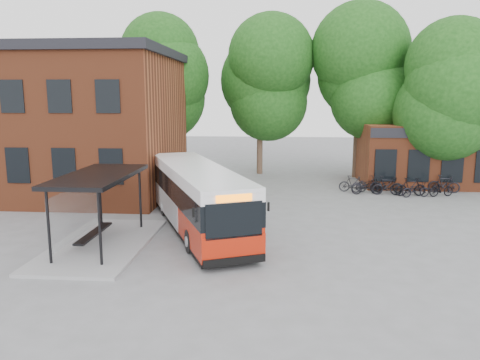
# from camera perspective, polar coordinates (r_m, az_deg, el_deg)

# --- Properties ---
(ground) EXTENTS (100.00, 100.00, 0.00)m
(ground) POSITION_cam_1_polar(r_m,az_deg,el_deg) (19.22, -2.66, -7.41)
(ground) COLOR slate
(station_building) EXTENTS (18.40, 10.40, 8.50)m
(station_building) POSITION_cam_1_polar(r_m,az_deg,el_deg) (31.25, -24.97, 6.38)
(station_building) COLOR brown
(station_building) RESTS_ON ground
(shop_row) EXTENTS (14.00, 6.20, 4.00)m
(shop_row) POSITION_cam_1_polar(r_m,az_deg,el_deg) (34.77, 25.96, 2.87)
(shop_row) COLOR brown
(shop_row) RESTS_ON ground
(bus_shelter) EXTENTS (3.60, 7.00, 2.90)m
(bus_shelter) POSITION_cam_1_polar(r_m,az_deg,el_deg) (19.00, -16.70, -3.51)
(bus_shelter) COLOR black
(bus_shelter) RESTS_ON ground
(bike_rail) EXTENTS (5.20, 0.10, 0.38)m
(bike_rail) POSITION_cam_1_polar(r_m,az_deg,el_deg) (29.55, 18.09, -1.29)
(bike_rail) COLOR black
(bike_rail) RESTS_ON ground
(tree_0) EXTENTS (7.92, 7.92, 11.00)m
(tree_0) POSITION_cam_1_polar(r_m,az_deg,el_deg) (35.18, -9.23, 9.55)
(tree_0) COLOR #154211
(tree_0) RESTS_ON ground
(tree_1) EXTENTS (7.92, 7.92, 10.40)m
(tree_1) POSITION_cam_1_polar(r_m,az_deg,el_deg) (35.20, 2.46, 9.18)
(tree_1) COLOR #154211
(tree_1) RESTS_ON ground
(tree_2) EXTENTS (7.92, 7.92, 11.00)m
(tree_2) POSITION_cam_1_polar(r_m,az_deg,el_deg) (34.63, 14.21, 9.36)
(tree_2) COLOR #154211
(tree_2) RESTS_ON ground
(tree_3) EXTENTS (7.04, 7.04, 9.28)m
(tree_3) POSITION_cam_1_polar(r_m,az_deg,el_deg) (32.01, 24.25, 7.20)
(tree_3) COLOR #154211
(tree_3) RESTS_ON ground
(city_bus) EXTENTS (6.44, 11.00, 2.79)m
(city_bus) POSITION_cam_1_polar(r_m,az_deg,el_deg) (20.69, -5.29, -2.18)
(city_bus) COLOR #B01D0A
(city_bus) RESTS_ON ground
(bicycle_0) EXTENTS (2.00, 1.22, 0.99)m
(bicycle_0) POSITION_cam_1_polar(r_m,az_deg,el_deg) (29.63, 15.06, -0.50)
(bicycle_0) COLOR black
(bicycle_0) RESTS_ON ground
(bicycle_1) EXTENTS (1.71, 0.61, 1.01)m
(bicycle_1) POSITION_cam_1_polar(r_m,az_deg,el_deg) (29.52, 13.60, -0.46)
(bicycle_1) COLOR black
(bicycle_1) RESTS_ON ground
(bicycle_2) EXTENTS (1.90, 0.73, 0.99)m
(bicycle_2) POSITION_cam_1_polar(r_m,az_deg,el_deg) (28.95, 15.23, -0.76)
(bicycle_2) COLOR black
(bicycle_2) RESTS_ON ground
(bicycle_3) EXTENTS (1.92, 0.90, 1.11)m
(bicycle_3) POSITION_cam_1_polar(r_m,az_deg,el_deg) (29.18, 17.41, -0.66)
(bicycle_3) COLOR black
(bicycle_3) RESTS_ON ground
(bicycle_4) EXTENTS (1.85, 0.85, 0.94)m
(bicycle_4) POSITION_cam_1_polar(r_m,az_deg,el_deg) (29.98, 17.54, -0.56)
(bicycle_4) COLOR black
(bicycle_4) RESTS_ON ground
(bicycle_5) EXTENTS (1.85, 0.67, 1.09)m
(bicycle_5) POSITION_cam_1_polar(r_m,az_deg,el_deg) (29.27, 20.07, -0.80)
(bicycle_5) COLOR black
(bicycle_5) RESTS_ON ground
(bicycle_6) EXTENTS (1.78, 0.98, 0.89)m
(bicycle_6) POSITION_cam_1_polar(r_m,az_deg,el_deg) (29.06, 20.63, -1.12)
(bicycle_6) COLOR black
(bicycle_6) RESTS_ON ground
(bicycle_7) EXTENTS (1.60, 0.87, 0.93)m
(bicycle_7) POSITION_cam_1_polar(r_m,az_deg,el_deg) (29.78, 23.34, -1.00)
(bicycle_7) COLOR black
(bicycle_7) RESTS_ON ground
(bicycle_extra_0) EXTENTS (1.87, 0.95, 1.08)m
(bicycle_extra_0) POSITION_cam_1_polar(r_m,az_deg,el_deg) (31.08, 23.63, -0.44)
(bicycle_extra_0) COLOR black
(bicycle_extra_0) RESTS_ON ground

